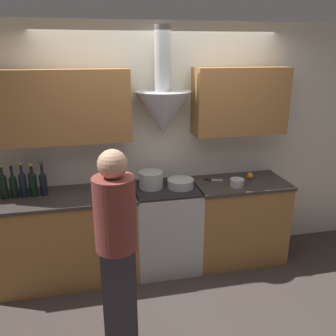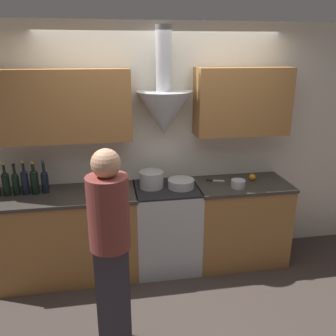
{
  "view_description": "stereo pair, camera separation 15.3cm",
  "coord_description": "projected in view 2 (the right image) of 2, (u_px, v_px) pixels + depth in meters",
  "views": [
    {
      "loc": [
        -0.72,
        -3.08,
        2.32
      ],
      "look_at": [
        0.0,
        0.23,
        1.19
      ],
      "focal_mm": 38.0,
      "sensor_mm": 36.0,
      "label": 1
    },
    {
      "loc": [
        -0.57,
        -3.11,
        2.32
      ],
      "look_at": [
        0.0,
        0.23,
        1.19
      ],
      "focal_mm": 38.0,
      "sensor_mm": 36.0,
      "label": 2
    }
  ],
  "objects": [
    {
      "name": "chefs_knife",
      "position": [
        215.0,
        181.0,
        3.93
      ],
      "size": [
        0.2,
        0.09,
        0.01
      ],
      "rotation": [
        0.0,
        0.0,
        -0.32
      ],
      "color": "silver",
      "rests_on": "counter_right"
    },
    {
      "name": "stove_range",
      "position": [
        166.0,
        227.0,
        3.9
      ],
      "size": [
        0.68,
        0.6,
        0.94
      ],
      "color": "#B7BABC",
      "rests_on": "ground_plane"
    },
    {
      "name": "counter_right",
      "position": [
        239.0,
        221.0,
        4.03
      ],
      "size": [
        1.03,
        0.62,
        0.94
      ],
      "color": "#9E6B38",
      "rests_on": "ground_plane"
    },
    {
      "name": "wine_bottle_5",
      "position": [
        45.0,
        180.0,
        3.57
      ],
      "size": [
        0.07,
        0.07,
        0.34
      ],
      "color": "black",
      "rests_on": "counter_left"
    },
    {
      "name": "wine_bottle_3",
      "position": [
        25.0,
        181.0,
        3.53
      ],
      "size": [
        0.07,
        0.07,
        0.35
      ],
      "color": "black",
      "rests_on": "counter_left"
    },
    {
      "name": "person_foreground_left",
      "position": [
        110.0,
        244.0,
        2.64
      ],
      "size": [
        0.31,
        0.31,
        1.68
      ],
      "color": "#38333D",
      "rests_on": "ground_plane"
    },
    {
      "name": "mixing_bowl",
      "position": [
        181.0,
        183.0,
        3.73
      ],
      "size": [
        0.28,
        0.28,
        0.09
      ],
      "color": "#B7BABC",
      "rests_on": "stove_range"
    },
    {
      "name": "ground_plane",
      "position": [
        172.0,
        282.0,
        3.73
      ],
      "size": [
        12.0,
        12.0,
        0.0
      ],
      "primitive_type": "plane",
      "color": "#423833"
    },
    {
      "name": "orange_fruit",
      "position": [
        252.0,
        177.0,
        3.95
      ],
      "size": [
        0.07,
        0.07,
        0.07
      ],
      "color": "orange",
      "rests_on": "counter_right"
    },
    {
      "name": "wall_back",
      "position": [
        155.0,
        133.0,
        3.82
      ],
      "size": [
        8.4,
        0.57,
        2.6
      ],
      "color": "silver",
      "rests_on": "ground_plane"
    },
    {
      "name": "wine_bottle_2",
      "position": [
        16.0,
        183.0,
        3.53
      ],
      "size": [
        0.07,
        0.07,
        0.32
      ],
      "color": "black",
      "rests_on": "counter_left"
    },
    {
      "name": "saucepan",
      "position": [
        238.0,
        184.0,
        3.74
      ],
      "size": [
        0.15,
        0.15,
        0.08
      ],
      "color": "#B7BABC",
      "rests_on": "counter_right"
    },
    {
      "name": "stock_pot",
      "position": [
        152.0,
        179.0,
        3.73
      ],
      "size": [
        0.25,
        0.25,
        0.17
      ],
      "color": "#B7BABC",
      "rests_on": "stove_range"
    },
    {
      "name": "counter_left",
      "position": [
        67.0,
        235.0,
        3.73
      ],
      "size": [
        1.46,
        0.62,
        0.94
      ],
      "color": "#9E6B38",
      "rests_on": "ground_plane"
    },
    {
      "name": "wine_bottle_1",
      "position": [
        6.0,
        182.0,
        3.5
      ],
      "size": [
        0.07,
        0.07,
        0.34
      ],
      "color": "black",
      "rests_on": "counter_left"
    },
    {
      "name": "wine_bottle_4",
      "position": [
        34.0,
        180.0,
        3.55
      ],
      "size": [
        0.08,
        0.08,
        0.34
      ],
      "color": "black",
      "rests_on": "counter_left"
    }
  ]
}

